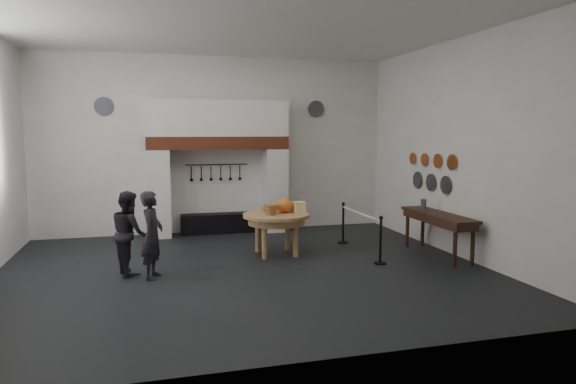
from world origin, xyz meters
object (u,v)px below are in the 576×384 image
object	(u,v)px
iron_range	(219,223)
barrier_post_near	(381,241)
visitor_far	(129,233)
barrier_post_far	(343,224)
visitor_near	(152,235)
side_table	(438,215)
work_table	(276,215)

from	to	relation	value
iron_range	barrier_post_near	bearing A→B (deg)	-56.21
visitor_far	barrier_post_far	bearing A→B (deg)	-89.10
visitor_far	barrier_post_near	size ratio (longest dim) A/B	1.70
visitor_near	side_table	size ratio (longest dim) A/B	0.71
work_table	visitor_far	world-z (taller)	visitor_far
visitor_far	barrier_post_far	distance (m)	4.94
visitor_near	barrier_post_far	bearing A→B (deg)	-51.55
work_table	side_table	distance (m)	3.38
barrier_post_near	barrier_post_far	bearing A→B (deg)	90.00
barrier_post_near	barrier_post_far	xyz separation A→B (m)	(0.00, 2.00, 0.00)
visitor_near	barrier_post_far	world-z (taller)	visitor_near
visitor_near	side_table	world-z (taller)	visitor_near
work_table	barrier_post_near	distance (m)	2.25
side_table	iron_range	bearing A→B (deg)	138.34
iron_range	side_table	world-z (taller)	side_table
work_table	barrier_post_near	xyz separation A→B (m)	(1.78, -1.31, -0.39)
iron_range	barrier_post_near	world-z (taller)	barrier_post_near
work_table	side_table	size ratio (longest dim) A/B	0.64
iron_range	barrier_post_far	bearing A→B (deg)	-36.49
iron_range	visitor_near	distance (m)	4.17
side_table	barrier_post_near	xyz separation A→B (m)	(-1.45, -0.31, -0.42)
work_table	barrier_post_near	size ratio (longest dim) A/B	1.56
visitor_near	barrier_post_far	distance (m)	4.70
barrier_post_near	barrier_post_far	world-z (taller)	same
iron_range	visitor_far	xyz separation A→B (m)	(-2.07, -3.38, 0.51)
visitor_near	barrier_post_near	xyz separation A→B (m)	(4.32, -0.18, -0.33)
work_table	iron_range	bearing A→B (deg)	108.23
work_table	barrier_post_near	bearing A→B (deg)	-36.45
iron_range	barrier_post_far	distance (m)	3.30
work_table	visitor_far	size ratio (longest dim) A/B	0.92
visitor_far	iron_range	bearing A→B (deg)	-47.38
visitor_far	barrier_post_near	xyz separation A→B (m)	(4.72, -0.58, -0.31)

